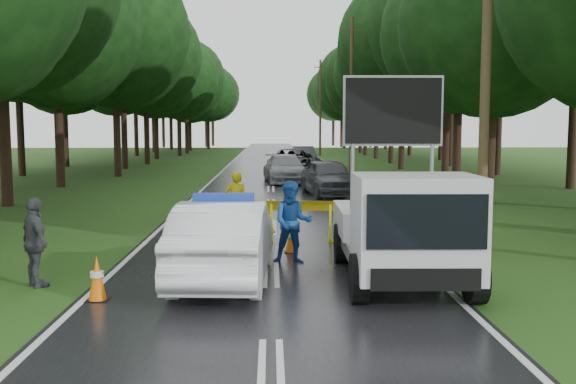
{
  "coord_description": "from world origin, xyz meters",
  "views": [
    {
      "loc": [
        0.01,
        -13.54,
        3.12
      ],
      "look_at": [
        0.48,
        4.06,
        1.3
      ],
      "focal_mm": 40.0,
      "sensor_mm": 36.0,
      "label": 1
    }
  ],
  "objects_px": {
    "barrier": "(301,211)",
    "queue_car_second": "(285,169)",
    "officer": "(236,202)",
    "police_sedan": "(224,241)",
    "civilian": "(293,223)",
    "queue_car_first": "(329,177)",
    "queue_car_third": "(291,162)",
    "work_truck": "(403,228)",
    "queue_car_fourth": "(304,156)"
  },
  "relations": [
    {
      "from": "queue_car_first",
      "to": "queue_car_third",
      "type": "distance_m",
      "value": 13.02
    },
    {
      "from": "police_sedan",
      "to": "queue_car_second",
      "type": "xyz_separation_m",
      "value": [
        1.74,
        22.58,
        -0.05
      ]
    },
    {
      "from": "police_sedan",
      "to": "queue_car_third",
      "type": "distance_m",
      "value": 28.83
    },
    {
      "from": "police_sedan",
      "to": "officer",
      "type": "relative_size",
      "value": 2.74
    },
    {
      "from": "civilian",
      "to": "queue_car_fourth",
      "type": "xyz_separation_m",
      "value": [
        2.11,
        36.21,
        -0.18
      ]
    },
    {
      "from": "queue_car_second",
      "to": "queue_car_third",
      "type": "distance_m",
      "value": 6.19
    },
    {
      "from": "barrier",
      "to": "queue_car_third",
      "type": "xyz_separation_m",
      "value": [
        0.5,
        24.57,
        -0.03
      ]
    },
    {
      "from": "work_truck",
      "to": "queue_car_first",
      "type": "height_order",
      "value": "work_truck"
    },
    {
      "from": "barrier",
      "to": "civilian",
      "type": "height_order",
      "value": "civilian"
    },
    {
      "from": "queue_car_fourth",
      "to": "officer",
      "type": "bearing_deg",
      "value": -100.09
    },
    {
      "from": "police_sedan",
      "to": "queue_car_third",
      "type": "bearing_deg",
      "value": -91.88
    },
    {
      "from": "officer",
      "to": "civilian",
      "type": "xyz_separation_m",
      "value": [
        1.49,
        -4.18,
        0.03
      ]
    },
    {
      "from": "queue_car_second",
      "to": "officer",
      "type": "bearing_deg",
      "value": -101.98
    },
    {
      "from": "queue_car_second",
      "to": "queue_car_third",
      "type": "relative_size",
      "value": 0.89
    },
    {
      "from": "work_truck",
      "to": "civilian",
      "type": "relative_size",
      "value": 2.79
    },
    {
      "from": "police_sedan",
      "to": "civilian",
      "type": "relative_size",
      "value": 2.65
    },
    {
      "from": "queue_car_third",
      "to": "queue_car_fourth",
      "type": "bearing_deg",
      "value": 87.37
    },
    {
      "from": "officer",
      "to": "queue_car_third",
      "type": "bearing_deg",
      "value": -93.36
    },
    {
      "from": "work_truck",
      "to": "barrier",
      "type": "xyz_separation_m",
      "value": [
        -1.8,
        4.51,
        -0.27
      ]
    },
    {
      "from": "queue_car_first",
      "to": "queue_car_second",
      "type": "distance_m",
      "value": 7.02
    },
    {
      "from": "barrier",
      "to": "queue_car_first",
      "type": "xyz_separation_m",
      "value": [
        1.8,
        11.62,
        -0.03
      ]
    },
    {
      "from": "work_truck",
      "to": "queue_car_second",
      "type": "distance_m",
      "value": 22.98
    },
    {
      "from": "work_truck",
      "to": "civilian",
      "type": "distance_m",
      "value": 2.87
    },
    {
      "from": "officer",
      "to": "queue_car_first",
      "type": "relative_size",
      "value": 0.37
    },
    {
      "from": "queue_car_fourth",
      "to": "queue_car_second",
      "type": "bearing_deg",
      "value": -100.41
    },
    {
      "from": "work_truck",
      "to": "queue_car_first",
      "type": "bearing_deg",
      "value": 91.12
    },
    {
      "from": "police_sedan",
      "to": "queue_car_first",
      "type": "height_order",
      "value": "police_sedan"
    },
    {
      "from": "queue_car_first",
      "to": "queue_car_third",
      "type": "height_order",
      "value": "queue_car_first"
    },
    {
      "from": "officer",
      "to": "civilian",
      "type": "height_order",
      "value": "civilian"
    },
    {
      "from": "police_sedan",
      "to": "barrier",
      "type": "bearing_deg",
      "value": -110.01
    },
    {
      "from": "work_truck",
      "to": "barrier",
      "type": "distance_m",
      "value": 4.86
    },
    {
      "from": "queue_car_first",
      "to": "queue_car_second",
      "type": "relative_size",
      "value": 0.92
    },
    {
      "from": "police_sedan",
      "to": "queue_car_fourth",
      "type": "relative_size",
      "value": 1.08
    },
    {
      "from": "police_sedan",
      "to": "queue_car_fourth",
      "type": "distance_m",
      "value": 37.98
    },
    {
      "from": "civilian",
      "to": "officer",
      "type": "bearing_deg",
      "value": 110.6
    },
    {
      "from": "queue_car_first",
      "to": "queue_car_fourth",
      "type": "xyz_separation_m",
      "value": [
        0.0,
        22.02,
        -0.07
      ]
    },
    {
      "from": "officer",
      "to": "queue_car_second",
      "type": "xyz_separation_m",
      "value": [
        1.8,
        16.79,
        -0.14
      ]
    },
    {
      "from": "police_sedan",
      "to": "civilian",
      "type": "bearing_deg",
      "value": -129.09
    },
    {
      "from": "civilian",
      "to": "work_truck",
      "type": "bearing_deg",
      "value": -41.69
    },
    {
      "from": "police_sedan",
      "to": "work_truck",
      "type": "relative_size",
      "value": 0.95
    },
    {
      "from": "queue_car_first",
      "to": "barrier",
      "type": "bearing_deg",
      "value": -106.74
    },
    {
      "from": "queue_car_first",
      "to": "queue_car_second",
      "type": "xyz_separation_m",
      "value": [
        -1.8,
        6.78,
        -0.07
      ]
    },
    {
      "from": "civilian",
      "to": "queue_car_second",
      "type": "relative_size",
      "value": 0.36
    },
    {
      "from": "police_sedan",
      "to": "queue_car_third",
      "type": "height_order",
      "value": "police_sedan"
    },
    {
      "from": "civilian",
      "to": "queue_car_fourth",
      "type": "distance_m",
      "value": 36.27
    },
    {
      "from": "work_truck",
      "to": "civilian",
      "type": "bearing_deg",
      "value": 138.49
    },
    {
      "from": "queue_car_second",
      "to": "civilian",
      "type": "bearing_deg",
      "value": -96.69
    },
    {
      "from": "police_sedan",
      "to": "work_truck",
      "type": "bearing_deg",
      "value": 177.23
    },
    {
      "from": "barrier",
      "to": "queue_car_second",
      "type": "height_order",
      "value": "queue_car_second"
    },
    {
      "from": "barrier",
      "to": "officer",
      "type": "relative_size",
      "value": 1.5
    }
  ]
}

